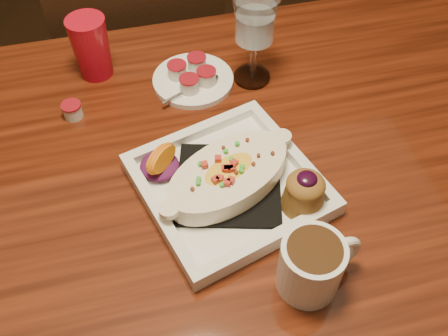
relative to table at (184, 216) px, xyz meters
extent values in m
cube|color=maroon|center=(0.00, 0.00, 0.08)|extent=(1.50, 0.90, 0.04)
cylinder|color=black|center=(0.67, 0.37, -0.30)|extent=(0.07, 0.07, 0.71)
cube|color=black|center=(0.00, 0.70, -0.20)|extent=(0.42, 0.42, 0.04)
cylinder|color=black|center=(0.17, 0.87, -0.43)|extent=(0.04, 0.04, 0.45)
cylinder|color=black|center=(-0.17, 0.87, -0.43)|extent=(0.04, 0.04, 0.45)
cylinder|color=black|center=(0.17, 0.53, -0.43)|extent=(0.04, 0.04, 0.45)
cylinder|color=black|center=(-0.17, 0.53, -0.43)|extent=(0.04, 0.04, 0.45)
cube|color=black|center=(0.00, 0.51, 0.05)|extent=(0.40, 0.03, 0.46)
cube|color=white|center=(0.07, -0.03, 0.10)|extent=(0.33, 0.33, 0.01)
cube|color=black|center=(0.07, -0.03, 0.11)|extent=(0.20, 0.20, 0.01)
ellipsoid|color=yellow|center=(0.07, -0.03, 0.13)|extent=(0.21, 0.17, 0.04)
ellipsoid|color=#4E1241|center=(-0.03, 0.03, 0.12)|extent=(0.07, 0.07, 0.02)
cone|color=brown|center=(0.18, -0.10, 0.13)|extent=(0.07, 0.07, 0.05)
ellipsoid|color=brown|center=(0.18, -0.10, 0.16)|extent=(0.06, 0.06, 0.03)
ellipsoid|color=black|center=(0.18, -0.10, 0.17)|extent=(0.03, 0.03, 0.01)
cylinder|color=white|center=(0.14, -0.22, 0.14)|extent=(0.09, 0.09, 0.09)
cylinder|color=#331D0E|center=(0.14, -0.22, 0.18)|extent=(0.07, 0.07, 0.02)
torus|color=white|center=(0.19, -0.21, 0.14)|extent=(0.07, 0.03, 0.07)
cylinder|color=silver|center=(0.19, 0.22, 0.10)|extent=(0.07, 0.07, 0.01)
cylinder|color=silver|center=(0.19, 0.22, 0.14)|extent=(0.01, 0.01, 0.08)
cone|color=silver|center=(0.19, 0.22, 0.23)|extent=(0.09, 0.09, 0.09)
cylinder|color=white|center=(0.07, 0.24, 0.10)|extent=(0.16, 0.16, 0.01)
cylinder|color=silver|center=(0.04, 0.25, 0.12)|extent=(0.04, 0.04, 0.03)
cylinder|color=#AE1524|center=(0.04, 0.25, 0.14)|extent=(0.04, 0.04, 0.00)
cylinder|color=silver|center=(0.09, 0.26, 0.12)|extent=(0.04, 0.04, 0.03)
cylinder|color=#AE1524|center=(0.09, 0.26, 0.14)|extent=(0.04, 0.04, 0.00)
cylinder|color=silver|center=(0.10, 0.22, 0.12)|extent=(0.04, 0.04, 0.03)
cylinder|color=#AE1524|center=(0.10, 0.22, 0.14)|extent=(0.04, 0.04, 0.00)
cylinder|color=silver|center=(0.06, 0.21, 0.12)|extent=(0.04, 0.04, 0.03)
cylinder|color=#AE1524|center=(0.06, 0.21, 0.14)|extent=(0.04, 0.04, 0.00)
cylinder|color=silver|center=(-0.16, 0.20, 0.11)|extent=(0.03, 0.03, 0.03)
cylinder|color=#AE1524|center=(-0.16, 0.20, 0.12)|extent=(0.04, 0.04, 0.00)
cone|color=red|center=(-0.11, 0.31, 0.16)|extent=(0.07, 0.07, 0.12)
camera|label=1|loc=(-0.05, -0.50, 0.75)|focal=40.00mm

